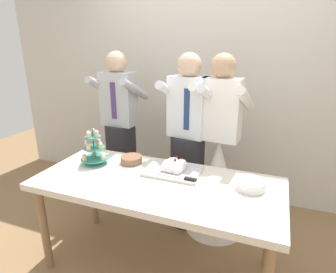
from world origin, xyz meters
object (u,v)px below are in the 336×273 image
(person_bride, at_px, (217,174))
(person_guest, at_px, (121,140))
(cupcake_stand, at_px, (94,150))
(dessert_table, at_px, (157,190))
(main_cake_tray, at_px, (173,168))
(person_groom, at_px, (188,153))
(plate_stack, at_px, (251,185))
(round_cake, at_px, (131,160))

(person_bride, distance_m, person_guest, 1.08)
(cupcake_stand, xyz_separation_m, person_guest, (-0.14, 0.66, -0.15))
(cupcake_stand, xyz_separation_m, person_bride, (0.92, 0.57, -0.31))
(dessert_table, relative_size, main_cake_tray, 4.13)
(person_groom, distance_m, person_guest, 0.78)
(cupcake_stand, xyz_separation_m, person_groom, (0.63, 0.56, -0.15))
(plate_stack, distance_m, person_bride, 0.68)
(plate_stack, height_order, person_bride, person_bride)
(main_cake_tray, relative_size, person_bride, 0.26)
(plate_stack, bearing_deg, person_bride, 121.83)
(person_bride, bearing_deg, cupcake_stand, -148.46)
(person_bride, height_order, person_guest, same)
(dessert_table, xyz_separation_m, person_groom, (0.03, 0.67, 0.05))
(person_groom, bearing_deg, round_cake, -126.44)
(dessert_table, distance_m, main_cake_tray, 0.22)
(cupcake_stand, relative_size, round_cake, 1.27)
(round_cake, xyz_separation_m, person_groom, (0.34, 0.47, -0.06))
(cupcake_stand, bearing_deg, dessert_table, -9.72)
(main_cake_tray, distance_m, person_bride, 0.60)
(person_groom, relative_size, person_guest, 1.00)
(plate_stack, xyz_separation_m, person_groom, (-0.63, 0.54, -0.06))
(dessert_table, xyz_separation_m, main_cake_tray, (0.06, 0.17, 0.12))
(plate_stack, relative_size, person_groom, 0.12)
(round_cake, height_order, person_bride, person_bride)
(cupcake_stand, height_order, main_cake_tray, cupcake_stand)
(main_cake_tray, bearing_deg, cupcake_stand, -173.97)
(main_cake_tray, distance_m, plate_stack, 0.59)
(cupcake_stand, distance_m, person_bride, 1.13)
(person_groom, bearing_deg, main_cake_tray, -85.60)
(main_cake_tray, height_order, person_groom, person_groom)
(person_groom, bearing_deg, dessert_table, -92.29)
(plate_stack, xyz_separation_m, person_guest, (-1.40, 0.64, -0.06))
(dessert_table, relative_size, person_guest, 1.08)
(main_cake_tray, relative_size, person_groom, 0.26)
(plate_stack, bearing_deg, person_guest, 155.41)
(cupcake_stand, xyz_separation_m, plate_stack, (1.26, 0.02, -0.09))
(dessert_table, distance_m, person_guest, 1.07)
(dessert_table, height_order, main_cake_tray, main_cake_tray)
(cupcake_stand, height_order, person_bride, person_bride)
(main_cake_tray, distance_m, person_guest, 1.01)
(plate_stack, relative_size, round_cake, 0.84)
(person_groom, relative_size, person_bride, 1.00)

